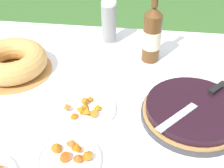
# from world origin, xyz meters

# --- Properties ---
(garden_table) EXTENTS (1.60, 1.18, 0.73)m
(garden_table) POSITION_xyz_m (0.00, 0.00, 0.67)
(garden_table) COLOR brown
(garden_table) RESTS_ON ground_plane
(tablecloth) EXTENTS (1.61, 1.19, 0.10)m
(tablecloth) POSITION_xyz_m (0.00, 0.00, 0.72)
(tablecloth) COLOR white
(tablecloth) RESTS_ON garden_table
(berry_tart) EXTENTS (0.37, 0.37, 0.06)m
(berry_tart) POSITION_xyz_m (0.33, -0.07, 0.77)
(berry_tart) COLOR #38383D
(berry_tart) RESTS_ON tablecloth
(serving_knife) EXTENTS (0.27, 0.30, 0.01)m
(serving_knife) POSITION_xyz_m (0.35, -0.05, 0.80)
(serving_knife) COLOR silver
(serving_knife) RESTS_ON berry_tart
(bundt_cake) EXTENTS (0.34, 0.34, 0.10)m
(bundt_cake) POSITION_xyz_m (-0.42, 0.13, 0.79)
(bundt_cake) COLOR #B78447
(bundt_cake) RESTS_ON tablecloth
(cup_stack) EXTENTS (0.07, 0.07, 0.21)m
(cup_stack) POSITION_xyz_m (-0.04, 0.43, 0.84)
(cup_stack) COLOR white
(cup_stack) RESTS_ON tablecloth
(cider_bottle_amber) EXTENTS (0.08, 0.08, 0.34)m
(cider_bottle_amber) POSITION_xyz_m (0.17, 0.30, 0.87)
(cider_bottle_amber) COLOR brown
(cider_bottle_amber) RESTS_ON tablecloth
(snack_plate_near) EXTENTS (0.20, 0.20, 0.05)m
(snack_plate_near) POSITION_xyz_m (-0.06, -0.32, 0.75)
(snack_plate_near) COLOR white
(snack_plate_near) RESTS_ON tablecloth
(snack_plate_left) EXTENTS (0.23, 0.23, 0.05)m
(snack_plate_left) POSITION_xyz_m (-0.06, -0.09, 0.75)
(snack_plate_left) COLOR white
(snack_plate_left) RESTS_ON tablecloth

